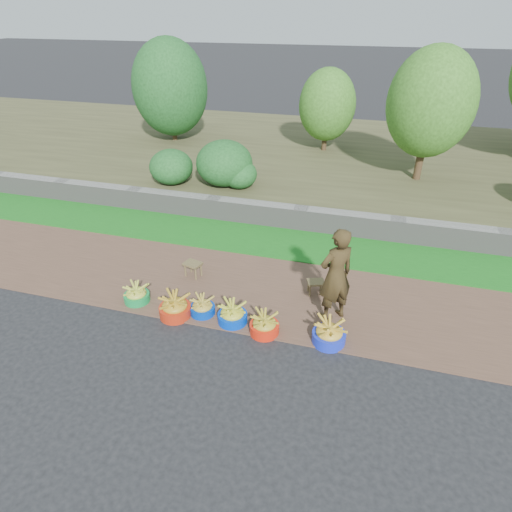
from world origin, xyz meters
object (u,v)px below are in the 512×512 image
(basin_c, at_px, (202,307))
(basin_b, at_px, (175,307))
(basin_e, at_px, (264,325))
(basin_d, at_px, (232,314))
(stool_right, at_px, (316,284))
(stool_left, at_px, (193,266))
(basin_a, at_px, (136,295))
(vendor_woman, at_px, (336,275))
(basin_f, at_px, (329,333))

(basin_c, bearing_deg, basin_b, -157.95)
(basin_e, bearing_deg, basin_d, 169.44)
(basin_b, relative_size, stool_right, 1.50)
(basin_e, distance_m, stool_left, 2.20)
(basin_d, height_order, stool_right, basin_d)
(basin_a, bearing_deg, basin_c, -0.40)
(basin_a, distance_m, stool_left, 1.26)
(basin_e, height_order, vendor_woman, vendor_woman)
(basin_d, xyz_separation_m, basin_e, (0.59, -0.11, -0.01))
(basin_d, bearing_deg, basin_f, -1.82)
(basin_b, relative_size, stool_left, 1.41)
(basin_f, relative_size, vendor_woman, 0.32)
(basin_d, relative_size, vendor_woman, 0.30)
(basin_f, xyz_separation_m, vendor_woman, (-0.04, 0.65, 0.69))
(basin_a, relative_size, basin_d, 0.92)
(basin_c, relative_size, vendor_woman, 0.26)
(basin_a, xyz_separation_m, basin_c, (1.29, -0.01, -0.01))
(basin_f, height_order, stool_right, basin_f)
(basin_b, xyz_separation_m, basin_e, (1.61, -0.01, -0.02))
(basin_b, bearing_deg, basin_a, 167.68)
(basin_b, bearing_deg, basin_d, 5.66)
(stool_right, bearing_deg, stool_left, -178.65)
(basin_b, height_order, stool_right, basin_b)
(stool_right, bearing_deg, basin_b, -149.79)
(basin_c, xyz_separation_m, stool_right, (1.81, 1.13, 0.09))
(basin_a, height_order, basin_e, basin_e)
(basin_a, bearing_deg, stool_right, 19.89)
(basin_f, xyz_separation_m, stool_right, (-0.42, 1.26, 0.06))
(stool_right, bearing_deg, basin_e, -115.75)
(basin_c, relative_size, basin_d, 0.87)
(stool_left, bearing_deg, basin_a, -121.81)
(basin_a, distance_m, basin_d, 1.88)
(basin_c, bearing_deg, stool_left, 120.47)
(basin_a, distance_m, basin_f, 3.52)
(basin_d, distance_m, stool_left, 1.67)
(basin_b, relative_size, vendor_woman, 0.33)
(basin_a, bearing_deg, stool_left, 58.19)
(basin_f, distance_m, stool_left, 3.10)
(basin_d, bearing_deg, stool_right, 44.51)
(basin_b, xyz_separation_m, basin_d, (1.02, 0.10, -0.02))
(basin_c, distance_m, stool_right, 2.14)
(basin_d, height_order, basin_e, basin_d)
(basin_c, bearing_deg, basin_f, -3.31)
(basin_a, distance_m, basin_e, 2.47)
(stool_right, height_order, vendor_woman, vendor_woman)
(basin_c, bearing_deg, vendor_woman, 13.38)
(basin_c, height_order, vendor_woman, vendor_woman)
(basin_b, distance_m, stool_left, 1.27)
(vendor_woman, bearing_deg, stool_left, -50.47)
(basin_e, bearing_deg, stool_right, 64.25)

